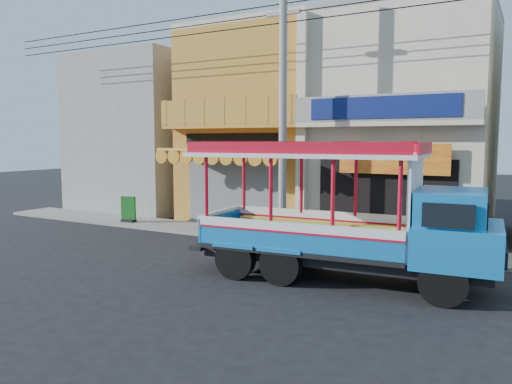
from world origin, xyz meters
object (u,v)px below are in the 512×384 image
songthaew_truck (362,216)px  green_sign (128,211)px  potted_plant_a (351,226)px  potted_plant_c (493,241)px  utility_pole (287,93)px

songthaew_truck → green_sign: size_ratio=7.11×
songthaew_truck → potted_plant_a: (-1.68, 4.14, -1.03)m
potted_plant_a → songthaew_truck: bearing=-110.1°
songthaew_truck → potted_plant_c: 4.86m
utility_pole → songthaew_truck: utility_pole is taller
green_sign → potted_plant_c: (13.70, 0.39, 0.04)m
potted_plant_a → potted_plant_c: bearing=-44.8°
utility_pole → potted_plant_a: bearing=25.3°
songthaew_truck → potted_plant_a: bearing=112.0°
utility_pole → potted_plant_c: size_ratio=28.93×
green_sign → potted_plant_c: green_sign is taller
potted_plant_c → utility_pole: bearing=-81.0°
green_sign → potted_plant_a: (9.39, 0.59, 0.07)m
utility_pole → songthaew_truck: (3.62, -3.22, -3.36)m
utility_pole → potted_plant_c: bearing=6.5°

